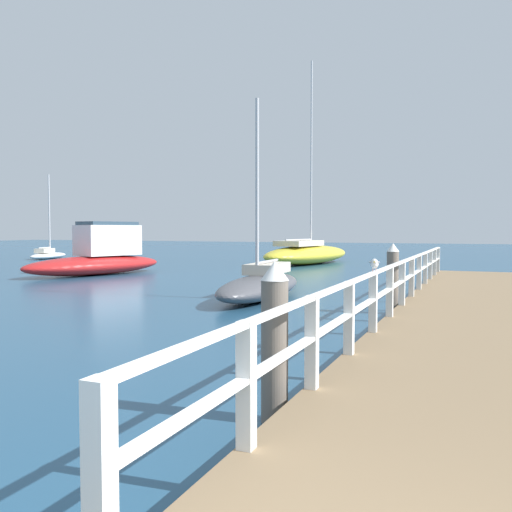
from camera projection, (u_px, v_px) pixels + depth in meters
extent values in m
cube|color=#846B4C|center=(468.00, 318.00, 11.15)|extent=(2.80, 21.47, 0.38)
cube|color=silver|center=(100.00, 481.00, 2.48)|extent=(0.12, 0.12, 0.95)
cube|color=silver|center=(246.00, 385.00, 4.00)|extent=(0.12, 0.12, 0.95)
cube|color=silver|center=(312.00, 342.00, 5.53)|extent=(0.12, 0.12, 0.95)
cube|color=silver|center=(349.00, 318.00, 7.05)|extent=(0.12, 0.12, 0.95)
cube|color=silver|center=(373.00, 302.00, 8.58)|extent=(0.12, 0.12, 0.95)
cube|color=silver|center=(390.00, 291.00, 10.10)|extent=(0.12, 0.12, 0.95)
cube|color=silver|center=(402.00, 283.00, 11.63)|extent=(0.12, 0.12, 0.95)
cube|color=silver|center=(412.00, 277.00, 13.15)|extent=(0.12, 0.12, 0.95)
cube|color=silver|center=(419.00, 272.00, 14.68)|extent=(0.12, 0.12, 0.95)
cube|color=silver|center=(425.00, 268.00, 16.20)|extent=(0.12, 0.12, 0.95)
cube|color=silver|center=(430.00, 265.00, 17.73)|extent=(0.12, 0.12, 0.95)
cube|color=silver|center=(434.00, 262.00, 19.26)|extent=(0.12, 0.12, 0.95)
cube|color=silver|center=(438.00, 259.00, 20.78)|extent=(0.12, 0.12, 0.95)
cube|color=silver|center=(402.00, 262.00, 11.61)|extent=(0.10, 19.87, 0.04)
cube|color=silver|center=(402.00, 281.00, 11.63)|extent=(0.10, 19.87, 0.04)
cylinder|color=#6B6056|center=(275.00, 352.00, 5.62)|extent=(0.28, 0.28, 1.48)
cone|color=white|center=(275.00, 271.00, 5.58)|extent=(0.29, 0.29, 0.20)
cylinder|color=#6B6056|center=(393.00, 283.00, 12.88)|extent=(0.28, 0.28, 1.48)
cone|color=white|center=(393.00, 247.00, 12.84)|extent=(0.29, 0.29, 0.20)
ellipsoid|color=white|center=(374.00, 264.00, 8.63)|extent=(0.17, 0.30, 0.15)
sphere|color=white|center=(374.00, 262.00, 8.46)|extent=(0.09, 0.09, 0.09)
cone|color=gold|center=(374.00, 262.00, 8.40)|extent=(0.03, 0.05, 0.02)
cone|color=#939399|center=(375.00, 263.00, 8.80)|extent=(0.08, 0.09, 0.07)
ellipsoid|color=#939399|center=(374.00, 262.00, 8.63)|extent=(0.21, 0.25, 0.04)
cylinder|color=tan|center=(376.00, 270.00, 8.64)|extent=(0.01, 0.01, 0.05)
cylinder|color=tan|center=(373.00, 270.00, 8.65)|extent=(0.01, 0.01, 0.05)
ellipsoid|color=gold|center=(307.00, 255.00, 31.60)|extent=(4.32, 9.00, 1.07)
cylinder|color=#B2B2B7|center=(311.00, 154.00, 31.67)|extent=(0.10, 0.10, 10.68)
cylinder|color=#B2B2B7|center=(299.00, 240.00, 30.64)|extent=(0.60, 2.99, 0.08)
cube|color=beige|center=(299.00, 243.00, 30.69)|extent=(2.13, 3.34, 0.30)
ellipsoid|color=red|center=(95.00, 265.00, 24.01)|extent=(3.98, 7.17, 0.84)
cube|color=white|center=(108.00, 240.00, 24.49)|extent=(2.09, 3.01, 1.35)
cube|color=#334756|center=(108.00, 223.00, 24.45)|extent=(1.93, 2.72, 0.16)
ellipsoid|color=white|center=(49.00, 256.00, 37.27)|extent=(2.40, 4.49, 0.42)
cylinder|color=#B2B2B7|center=(49.00, 214.00, 37.34)|extent=(0.10, 0.10, 5.35)
cylinder|color=#B2B2B7|center=(44.00, 248.00, 36.71)|extent=(0.49, 1.47, 0.08)
cube|color=beige|center=(45.00, 251.00, 36.74)|extent=(1.11, 1.69, 0.30)
ellipsoid|color=#4C4C51|center=(260.00, 287.00, 15.65)|extent=(1.90, 5.49, 0.69)
cylinder|color=#B2B2B7|center=(257.00, 188.00, 15.25)|extent=(0.10, 0.10, 4.96)
cylinder|color=#B2B2B7|center=(268.00, 262.00, 16.25)|extent=(0.19, 1.89, 0.08)
cube|color=beige|center=(267.00, 268.00, 16.23)|extent=(1.00, 1.99, 0.30)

